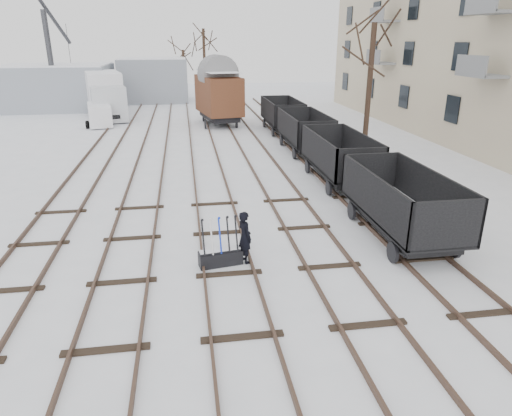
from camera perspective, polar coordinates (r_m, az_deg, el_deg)
The scene contains 17 objects.
ground at distance 13.31m, azimuth -3.37°, elevation -8.33°, with size 120.00×120.00×0.00m, color white.
tracks at distance 26.10m, azimuth -6.40°, elevation 6.29°, with size 13.90×52.00×0.16m.
shed_left at distance 49.30m, azimuth -23.63°, elevation 13.74°, with size 10.00×8.00×4.10m.
shed_right at distance 51.88m, azimuth -12.61°, elevation 15.38°, with size 7.00×6.00×4.50m.
ground_frame at distance 13.75m, azimuth -4.46°, elevation -6.03°, with size 1.35×0.63×1.49m.
worker at distance 13.68m, azimuth -1.41°, elevation -3.65°, with size 0.59×0.39×1.63m, color black.
freight_wagon_a at distance 16.15m, azimuth 17.56°, elevation -0.58°, with size 2.22×5.56×2.27m.
freight_wagon_b at distance 21.76m, azimuth 10.32°, elevation 5.39°, with size 2.22×5.56×2.27m.
freight_wagon_c at distance 27.72m, azimuth 6.06°, elevation 8.82°, with size 2.22×5.56×2.27m.
freight_wagon_d at distance 33.84m, azimuth 3.28°, elevation 11.00°, with size 2.22×5.56×2.27m.
box_van_wagon at distance 36.47m, azimuth -4.71°, elevation 14.05°, with size 3.76×5.78×4.09m.
lorry at distance 41.97m, azimuth -18.35°, elevation 13.32°, with size 3.93×8.57×3.74m.
panel_van at distance 38.05m, azimuth -18.94°, elevation 11.01°, with size 2.33×4.03×1.67m.
crane at distance 47.40m, azimuth -23.88°, elevation 14.18°, with size 2.31×5.90×9.92m.
tree_near at distance 27.00m, azimuth 13.92°, elevation 13.92°, with size 0.30×0.30×7.21m, color black.
tree_far_left at distance 53.76m, azimuth -8.96°, elevation 16.16°, with size 0.30×0.30×5.22m, color black.
tree_far_right at distance 52.35m, azimuth -6.45°, elevation 17.36°, with size 0.30×0.30×7.40m, color black.
Camera 1 is at (-1.04, -11.62, 6.39)m, focal length 32.00 mm.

